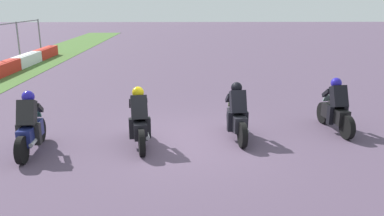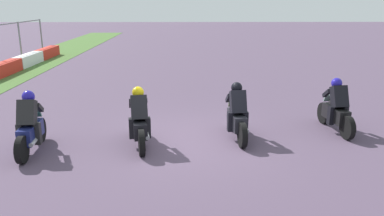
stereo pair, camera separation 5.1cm
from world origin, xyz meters
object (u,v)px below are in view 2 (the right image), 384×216
(rider_lane_c, at_px, (139,122))
(rider_lane_a, at_px, (336,110))
(rider_lane_b, at_px, (237,116))
(rider_lane_d, at_px, (30,127))

(rider_lane_c, bearing_deg, rider_lane_a, -89.27)
(rider_lane_b, relative_size, rider_lane_c, 1.01)
(rider_lane_c, bearing_deg, rider_lane_b, -89.03)
(rider_lane_b, relative_size, rider_lane_d, 1.00)
(rider_lane_a, bearing_deg, rider_lane_c, 95.00)
(rider_lane_a, xyz_separation_m, rider_lane_c, (-1.03, 5.41, 0.00))
(rider_lane_a, bearing_deg, rider_lane_b, 94.78)
(rider_lane_b, xyz_separation_m, rider_lane_c, (-0.49, 2.54, 0.00))
(rider_lane_d, bearing_deg, rider_lane_a, -83.79)
(rider_lane_c, relative_size, rider_lane_d, 0.99)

